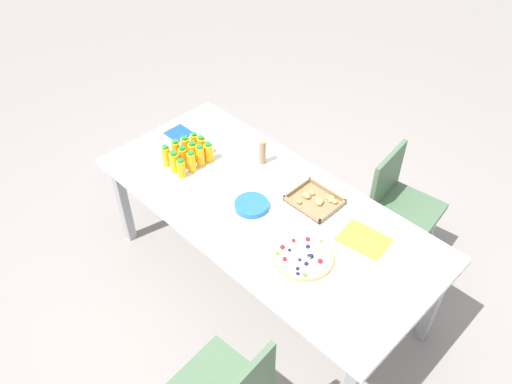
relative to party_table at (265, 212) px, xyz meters
name	(u,v)px	position (x,y,z in m)	size (l,w,h in m)	color
ground_plane	(264,282)	(0.00, 0.00, -0.68)	(12.00, 12.00, 0.00)	gray
party_table	(265,212)	(0.00, 0.00, 0.00)	(2.13, 0.96, 0.74)	silver
chair_far_right	(399,200)	(0.43, 0.84, -0.18)	(0.45, 0.45, 0.83)	#4C6B4C
juice_bottle_0	(166,156)	(-0.69, -0.18, 0.13)	(0.06, 0.06, 0.15)	#FAAB14
juice_bottle_1	(174,162)	(-0.61, -0.18, 0.13)	(0.06, 0.06, 0.15)	#FBAC14
juice_bottle_2	(181,168)	(-0.54, -0.19, 0.12)	(0.05, 0.05, 0.13)	#F9AB14
juice_bottle_3	(176,151)	(-0.69, -0.10, 0.13)	(0.06, 0.06, 0.15)	#FAAB14
juice_bottle_4	(183,157)	(-0.62, -0.11, 0.13)	(0.06, 0.06, 0.14)	#FAAA14
juice_bottle_5	(191,162)	(-0.54, -0.10, 0.13)	(0.05, 0.05, 0.14)	#F9AE14
juice_bottle_6	(185,146)	(-0.69, -0.03, 0.12)	(0.06, 0.06, 0.14)	#FAAD14
juice_bottle_7	(193,152)	(-0.62, -0.03, 0.13)	(0.06, 0.06, 0.14)	#F9AC14
juice_bottle_8	(200,156)	(-0.55, -0.03, 0.13)	(0.05, 0.05, 0.15)	#F9AC14
juice_bottle_9	(194,142)	(-0.69, 0.05, 0.12)	(0.05, 0.05, 0.13)	#F9AD14
juice_bottle_10	(202,146)	(-0.62, 0.05, 0.13)	(0.06, 0.06, 0.14)	#F9AE14
juice_bottle_11	(208,152)	(-0.54, 0.04, 0.12)	(0.06, 0.06, 0.14)	#F9AC14
fruit_pizza	(303,256)	(0.43, -0.15, 0.07)	(0.32, 0.32, 0.05)	tan
snack_tray	(315,200)	(0.19, 0.22, 0.07)	(0.29, 0.24, 0.04)	olive
plate_stack	(251,205)	(-0.04, -0.07, 0.08)	(0.20, 0.20, 0.03)	blue
napkin_stack	(179,133)	(-0.91, 0.08, 0.07)	(0.15, 0.15, 0.01)	#194CA5
cardboard_tube	(262,152)	(-0.28, 0.26, 0.15)	(0.04, 0.04, 0.17)	#9E7A56
paper_folder	(364,239)	(0.58, 0.18, 0.06)	(0.26, 0.20, 0.01)	yellow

